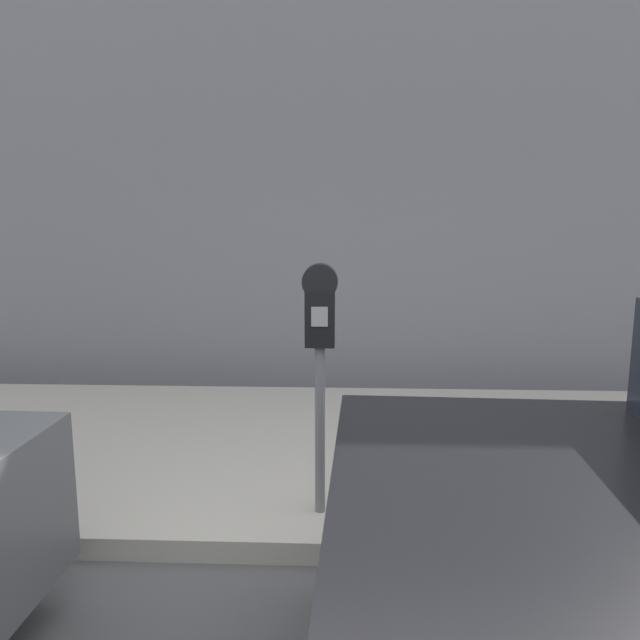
% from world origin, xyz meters
% --- Properties ---
extents(sidewalk, '(24.00, 2.80, 0.12)m').
position_xyz_m(sidewalk, '(0.00, 2.20, 0.06)').
color(sidewalk, '#BCB7AD').
rests_on(sidewalk, ground_plane).
extents(building_facade, '(24.00, 0.30, 5.34)m').
position_xyz_m(building_facade, '(0.00, 4.19, 2.67)').
color(building_facade, gray).
rests_on(building_facade, ground_plane).
extents(parking_meter, '(0.19, 0.12, 1.38)m').
position_xyz_m(parking_meter, '(-0.42, 1.15, 1.11)').
color(parking_meter, slate).
rests_on(parking_meter, sidewalk).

